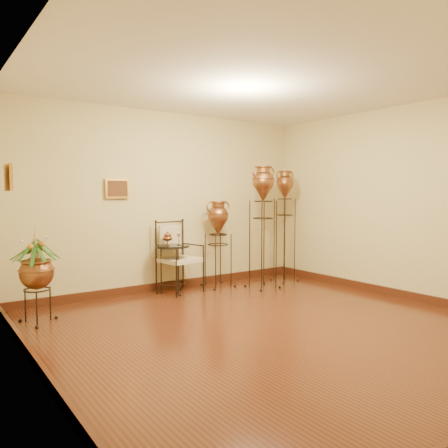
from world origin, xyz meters
TOP-DOWN VIEW (x-y plane):
  - ground at (0.00, 0.00)m, footprint 5.00×5.00m
  - room_shell at (-0.01, 0.01)m, footprint 5.02×5.02m
  - amphora_tall at (1.95, 1.88)m, footprint 0.49×0.49m
  - amphora_mid at (1.28, 1.67)m, footprint 0.49×0.49m
  - amphora_short at (0.73, 2.15)m, footprint 0.56×0.56m
  - planter_urn at (-2.15, 1.71)m, footprint 0.73×0.73m
  - armchair at (0.02, 2.15)m, footprint 0.71×0.67m
  - side_table at (-0.11, 2.15)m, footprint 0.63×0.63m

SIDE VIEW (x-z plane):
  - ground at x=0.00m, z-range 0.00..0.00m
  - side_table at x=-0.11m, z-range -0.08..0.86m
  - armchair at x=0.02m, z-range 0.00..1.10m
  - planter_urn at x=-2.15m, z-range 0.07..1.23m
  - amphora_short at x=0.73m, z-range 0.00..1.43m
  - amphora_tall at x=1.95m, z-range 0.02..1.96m
  - amphora_mid at x=1.28m, z-range 0.01..2.00m
  - room_shell at x=-0.01m, z-range 0.33..3.14m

